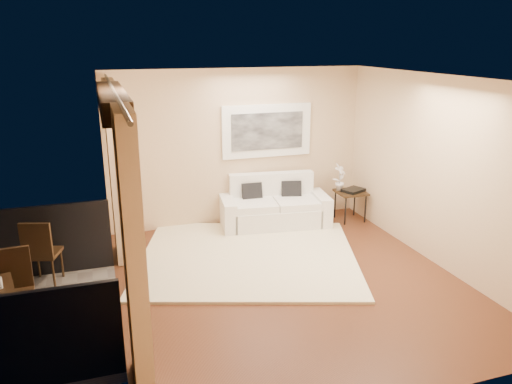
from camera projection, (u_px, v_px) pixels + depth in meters
name	position (u px, v px, depth m)	size (l,w,h in m)	color
floor	(290.00, 281.00, 6.78)	(5.00, 5.00, 0.00)	#5A2F1A
room_shell	(112.00, 100.00, 5.41)	(5.00, 6.40, 5.00)	white
balcony	(23.00, 309.00, 5.75)	(1.81, 2.60, 1.17)	#605B56
curtains	(122.00, 203.00, 5.76)	(0.16, 4.80, 2.64)	tan
artwork	(267.00, 131.00, 8.70)	(1.62, 0.07, 0.92)	white
rug	(248.00, 257.00, 7.50)	(3.18, 2.77, 0.04)	#FFF4CD
sofa	(274.00, 208.00, 8.74)	(1.94, 1.02, 0.89)	white
side_table	(351.00, 194.00, 8.95)	(0.51, 0.51, 0.54)	#321F10
tray	(353.00, 190.00, 8.91)	(0.38, 0.28, 0.05)	black
orchid	(340.00, 177.00, 8.91)	(0.26, 0.18, 0.50)	white
balcony_chair_far	(40.00, 249.00, 6.52)	(0.49, 0.50, 0.92)	#321F10
balcony_chair_near	(13.00, 284.00, 5.54)	(0.43, 0.44, 0.94)	#321F10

